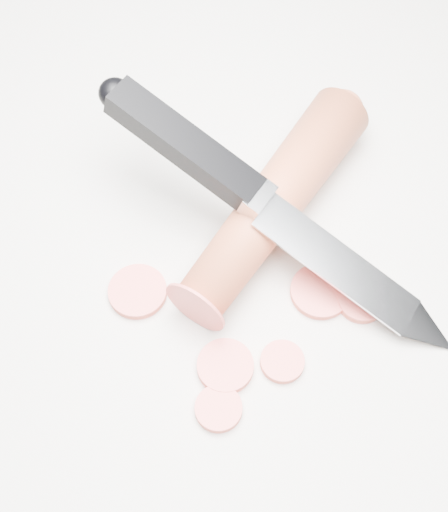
% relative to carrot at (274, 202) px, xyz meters
% --- Properties ---
extents(ground, '(2.40, 2.40, 0.00)m').
position_rel_carrot_xyz_m(ground, '(0.01, -0.05, -0.02)').
color(ground, beige).
rests_on(ground, ground).
extents(carrot, '(0.09, 0.20, 0.04)m').
position_rel_carrot_xyz_m(carrot, '(0.00, 0.00, 0.00)').
color(carrot, '#BE4E2C').
rests_on(carrot, ground).
extents(carrot_slice_0, '(0.04, 0.04, 0.01)m').
position_rel_carrot_xyz_m(carrot_slice_0, '(0.05, -0.05, -0.02)').
color(carrot_slice_0, '#EA524C').
rests_on(carrot_slice_0, ground).
extents(carrot_slice_1, '(0.04, 0.04, 0.01)m').
position_rel_carrot_xyz_m(carrot_slice_1, '(0.00, -0.12, -0.02)').
color(carrot_slice_1, '#EA524C').
rests_on(carrot_slice_1, ground).
extents(carrot_slice_2, '(0.03, 0.03, 0.01)m').
position_rel_carrot_xyz_m(carrot_slice_2, '(0.08, -0.05, -0.02)').
color(carrot_slice_2, '#EA524C').
rests_on(carrot_slice_2, ground).
extents(carrot_slice_3, '(0.03, 0.03, 0.01)m').
position_rel_carrot_xyz_m(carrot_slice_3, '(0.01, -0.15, -0.02)').
color(carrot_slice_3, '#EA524C').
rests_on(carrot_slice_3, ground).
extents(carrot_slice_4, '(0.04, 0.04, 0.01)m').
position_rel_carrot_xyz_m(carrot_slice_4, '(-0.07, -0.09, -0.02)').
color(carrot_slice_4, '#EA524C').
rests_on(carrot_slice_4, ground).
extents(carrot_slice_5, '(0.03, 0.03, 0.01)m').
position_rel_carrot_xyz_m(carrot_slice_5, '(0.04, -0.10, -0.02)').
color(carrot_slice_5, '#EA524C').
rests_on(carrot_slice_5, ground).
extents(kitchen_knife, '(0.28, 0.10, 0.09)m').
position_rel_carrot_xyz_m(kitchen_knife, '(0.01, -0.02, 0.02)').
color(kitchen_knife, silver).
rests_on(kitchen_knife, ground).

